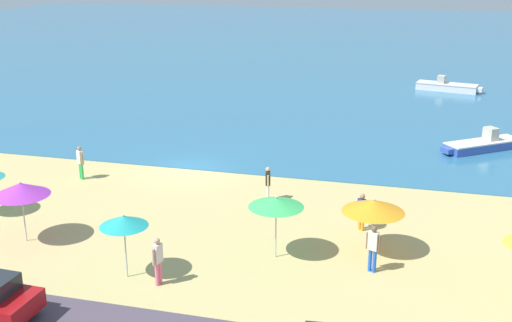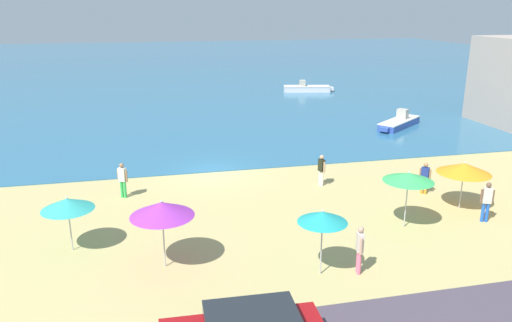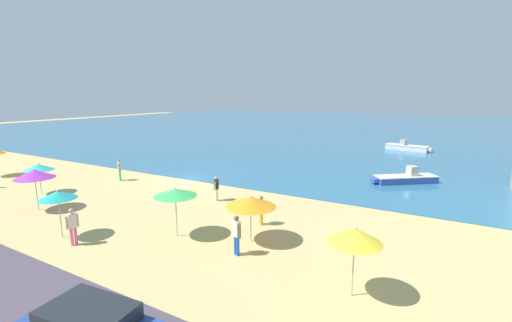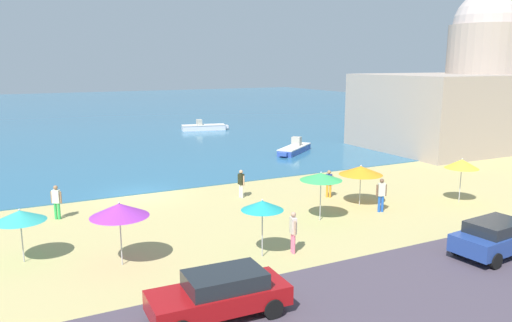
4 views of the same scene
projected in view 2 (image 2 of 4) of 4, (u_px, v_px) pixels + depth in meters
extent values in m
plane|color=tan|center=(213.00, 172.00, 28.40)|extent=(160.00, 160.00, 0.00)
cube|color=#2C688C|center=(165.00, 65.00, 79.60)|extent=(150.00, 110.00, 0.05)
cylinder|color=#B2B2B7|center=(164.00, 241.00, 17.86)|extent=(0.05, 0.05, 2.04)
cone|color=purple|center=(162.00, 209.00, 17.49)|extent=(2.28, 2.28, 0.52)
sphere|color=silver|center=(161.00, 201.00, 17.40)|extent=(0.08, 0.08, 0.08)
cylinder|color=#B2B2B7|center=(461.00, 191.00, 23.06)|extent=(0.05, 0.05, 1.80)
cone|color=orange|center=(464.00, 168.00, 22.74)|extent=(2.42, 2.42, 0.48)
sphere|color=silver|center=(465.00, 163.00, 22.66)|extent=(0.08, 0.08, 0.08)
cylinder|color=#B2B2B7|center=(70.00, 229.00, 19.11)|extent=(0.05, 0.05, 1.76)
cone|color=teal|center=(67.00, 204.00, 18.80)|extent=(1.98, 1.98, 0.44)
sphere|color=silver|center=(67.00, 198.00, 18.73)|extent=(0.08, 0.08, 0.08)
cylinder|color=#B2B2B7|center=(406.00, 204.00, 21.08)|extent=(0.05, 0.05, 2.13)
cone|color=#3AB35A|center=(409.00, 177.00, 20.72)|extent=(2.12, 2.12, 0.36)
sphere|color=silver|center=(409.00, 172.00, 20.66)|extent=(0.08, 0.08, 0.08)
cylinder|color=#B2B2B7|center=(321.00, 248.00, 17.34)|extent=(0.05, 0.05, 2.04)
cone|color=teal|center=(323.00, 217.00, 17.00)|extent=(1.74, 1.74, 0.39)
sphere|color=silver|center=(323.00, 211.00, 16.93)|extent=(0.08, 0.08, 0.08)
cylinder|color=green|center=(122.00, 189.00, 24.60)|extent=(0.14, 0.14, 0.85)
cylinder|color=green|center=(125.00, 189.00, 24.54)|extent=(0.14, 0.14, 0.85)
cube|color=silver|center=(122.00, 175.00, 24.34)|extent=(0.42, 0.38, 0.68)
sphere|color=#986F4F|center=(121.00, 165.00, 24.20)|extent=(0.22, 0.22, 0.22)
cylinder|color=#986F4F|center=(118.00, 175.00, 24.44)|extent=(0.09, 0.09, 0.61)
cylinder|color=#986F4F|center=(126.00, 176.00, 24.28)|extent=(0.09, 0.09, 0.61)
cylinder|color=orange|center=(422.00, 186.00, 25.12)|extent=(0.14, 0.14, 0.78)
cylinder|color=orange|center=(426.00, 187.00, 25.03)|extent=(0.14, 0.14, 0.78)
cube|color=navy|center=(425.00, 173.00, 24.86)|extent=(0.41, 0.41, 0.62)
sphere|color=#A0764F|center=(426.00, 165.00, 24.73)|extent=(0.22, 0.22, 0.22)
cylinder|color=#A0764F|center=(420.00, 173.00, 25.00)|extent=(0.09, 0.09, 0.56)
cylinder|color=#A0764F|center=(430.00, 175.00, 24.76)|extent=(0.09, 0.09, 0.56)
cylinder|color=pink|center=(359.00, 263.00, 17.50)|extent=(0.14, 0.14, 0.87)
cylinder|color=pink|center=(358.00, 261.00, 17.67)|extent=(0.14, 0.14, 0.87)
cube|color=beige|center=(360.00, 242.00, 17.35)|extent=(0.30, 0.40, 0.69)
sphere|color=tan|center=(361.00, 230.00, 17.21)|extent=(0.22, 0.22, 0.22)
cylinder|color=tan|center=(361.00, 246.00, 17.14)|extent=(0.09, 0.09, 0.62)
cylinder|color=tan|center=(359.00, 240.00, 17.59)|extent=(0.09, 0.09, 0.62)
cylinder|color=#EFE9CE|center=(322.00, 179.00, 26.16)|extent=(0.14, 0.14, 0.80)
cylinder|color=#EFE9CE|center=(320.00, 178.00, 26.31)|extent=(0.14, 0.14, 0.80)
cube|color=black|center=(322.00, 165.00, 26.02)|extent=(0.31, 0.41, 0.63)
sphere|color=tan|center=(322.00, 157.00, 25.89)|extent=(0.22, 0.22, 0.22)
cylinder|color=tan|center=(324.00, 167.00, 25.83)|extent=(0.09, 0.09, 0.57)
cylinder|color=tan|center=(319.00, 165.00, 26.23)|extent=(0.09, 0.09, 0.57)
cylinder|color=blue|center=(487.00, 212.00, 21.79)|extent=(0.14, 0.14, 0.88)
cylinder|color=blue|center=(483.00, 212.00, 21.81)|extent=(0.14, 0.14, 0.88)
cube|color=silver|center=(487.00, 195.00, 21.56)|extent=(0.41, 0.33, 0.70)
sphere|color=brown|center=(489.00, 185.00, 21.42)|extent=(0.22, 0.22, 0.22)
cylinder|color=brown|center=(493.00, 197.00, 21.55)|extent=(0.09, 0.09, 0.63)
cylinder|color=brown|center=(481.00, 196.00, 21.61)|extent=(0.09, 0.09, 0.63)
cube|color=#1E2328|center=(251.00, 320.00, 12.99)|extent=(2.48, 1.61, 0.50)
cube|color=silver|center=(307.00, 89.00, 54.76)|extent=(5.16, 2.37, 0.56)
cube|color=silver|center=(331.00, 89.00, 54.79)|extent=(0.59, 0.85, 0.34)
cube|color=silver|center=(307.00, 86.00, 54.66)|extent=(5.18, 2.45, 0.08)
cube|color=#B2AD9E|center=(302.00, 83.00, 54.56)|extent=(0.76, 0.93, 0.70)
cube|color=#3350A6|center=(399.00, 124.00, 38.82)|extent=(4.64, 4.01, 0.49)
cube|color=#3350A6|center=(384.00, 129.00, 36.86)|extent=(0.79, 0.84, 0.29)
cube|color=silver|center=(399.00, 120.00, 38.74)|extent=(4.69, 4.07, 0.08)
cube|color=#B2AD9E|center=(403.00, 114.00, 38.98)|extent=(0.95, 0.98, 0.84)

